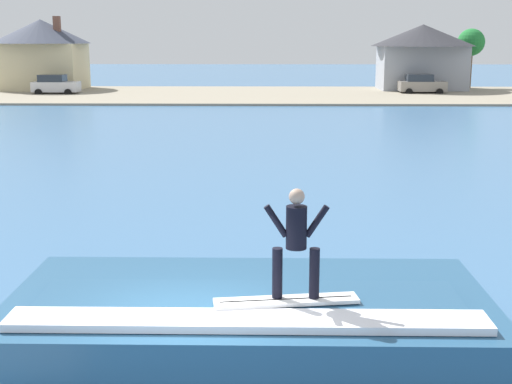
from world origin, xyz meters
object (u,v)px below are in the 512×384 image
at_px(wave_crest, 249,322).
at_px(house_gabled_white, 422,51).
at_px(surfer, 296,238).
at_px(car_near_shore, 55,85).
at_px(car_far_shore, 421,84).
at_px(tree_tall_bare, 471,43).
at_px(house_with_chimney, 42,50).
at_px(surfboard, 286,301).

bearing_deg(wave_crest, house_gabled_white, 75.58).
height_order(wave_crest, surfer, surfer).
xyz_separation_m(car_near_shore, car_far_shore, (33.33, 1.26, 0.00)).
bearing_deg(house_gabled_white, surfer, -103.62).
xyz_separation_m(surfer, tree_tall_bare, (19.59, 61.40, 2.39)).
distance_m(wave_crest, house_with_chimney, 62.09).
xyz_separation_m(surfboard, house_with_chimney, (-22.35, 58.70, 2.76)).
bearing_deg(car_near_shore, surfer, -69.67).
bearing_deg(wave_crest, car_near_shore, 109.84).
bearing_deg(house_gabled_white, car_far_shore, -101.12).
distance_m(surfer, car_near_shore, 57.15).
relative_size(car_far_shore, house_gabled_white, 0.42).
xyz_separation_m(surfboard, car_far_shore, (13.62, 54.90, -0.22)).
xyz_separation_m(wave_crest, car_near_shore, (-19.12, 52.99, 0.41)).
height_order(car_near_shore, tree_tall_bare, tree_tall_bare).
bearing_deg(car_near_shore, house_gabled_white, 9.32).
bearing_deg(house_with_chimney, car_far_shore, -6.03).
distance_m(wave_crest, surfboard, 1.08).
bearing_deg(house_gabled_white, surfboard, -103.73).
bearing_deg(car_near_shore, car_far_shore, 2.17).
bearing_deg(house_gabled_white, wave_crest, -104.42).
distance_m(surfer, tree_tall_bare, 64.49).
relative_size(wave_crest, surfer, 4.55).
distance_m(house_gabled_white, tree_tall_bare, 5.75).
relative_size(wave_crest, house_with_chimney, 0.83).
relative_size(car_near_shore, house_with_chimney, 0.43).
height_order(wave_crest, house_gabled_white, house_gabled_white).
xyz_separation_m(car_far_shore, house_gabled_white, (0.86, 4.35, 2.87)).
height_order(car_near_shore, house_with_chimney, house_with_chimney).
relative_size(house_with_chimney, tree_tall_bare, 1.57).
bearing_deg(surfboard, house_with_chimney, 110.85).
xyz_separation_m(wave_crest, house_with_chimney, (-21.76, 58.05, 3.39)).
height_order(surfboard, car_near_shore, car_near_shore).
bearing_deg(surfer, car_near_shore, 110.33).
relative_size(surfboard, tree_tall_bare, 0.38).
bearing_deg(wave_crest, surfboard, -47.81).
relative_size(surfer, car_near_shore, 0.42).
distance_m(car_near_shore, tree_tall_bare, 40.37).
bearing_deg(car_far_shore, surfboard, -103.94).
bearing_deg(tree_tall_bare, car_near_shore, -168.79).
xyz_separation_m(surfboard, house_gabled_white, (14.48, 59.25, 2.65)).
height_order(house_gabled_white, tree_tall_bare, house_gabled_white).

